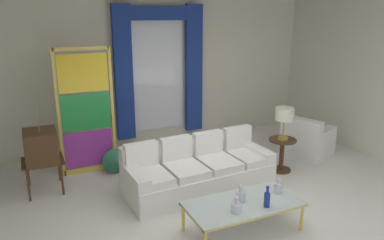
{
  "coord_description": "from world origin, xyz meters",
  "views": [
    {
      "loc": [
        -2.43,
        -4.39,
        2.74
      ],
      "look_at": [
        -0.02,
        0.9,
        1.05
      ],
      "focal_mm": 34.84,
      "sensor_mm": 36.0,
      "label": 1
    }
  ],
  "objects_px": {
    "coffee_table": "(243,205)",
    "vintage_tv": "(41,147)",
    "round_side_table": "(282,152)",
    "table_lamp_brass": "(284,115)",
    "bottle_crystal_tall": "(278,187)",
    "peacock_figurine": "(116,162)",
    "bottle_ruby_flask": "(237,206)",
    "couch_white_long": "(197,170)",
    "stained_glass_divider": "(86,114)",
    "armchair_white": "(306,141)",
    "bottle_amber_squat": "(267,199)",
    "bottle_blue_decanter": "(241,195)"
  },
  "relations": [
    {
      "from": "coffee_table",
      "to": "bottle_crystal_tall",
      "type": "distance_m",
      "value": 0.57
    },
    {
      "from": "bottle_crystal_tall",
      "to": "bottle_amber_squat",
      "type": "xyz_separation_m",
      "value": [
        -0.35,
        -0.24,
        0.03
      ]
    },
    {
      "from": "coffee_table",
      "to": "armchair_white",
      "type": "distance_m",
      "value": 3.12
    },
    {
      "from": "couch_white_long",
      "to": "stained_glass_divider",
      "type": "xyz_separation_m",
      "value": [
        -1.45,
        1.37,
        0.75
      ]
    },
    {
      "from": "bottle_ruby_flask",
      "to": "stained_glass_divider",
      "type": "height_order",
      "value": "stained_glass_divider"
    },
    {
      "from": "stained_glass_divider",
      "to": "round_side_table",
      "type": "xyz_separation_m",
      "value": [
        3.11,
        -1.37,
        -0.7
      ]
    },
    {
      "from": "coffee_table",
      "to": "bottle_blue_decanter",
      "type": "height_order",
      "value": "bottle_blue_decanter"
    },
    {
      "from": "bottle_amber_squat",
      "to": "table_lamp_brass",
      "type": "xyz_separation_m",
      "value": [
        1.44,
        1.57,
        0.51
      ]
    },
    {
      "from": "bottle_ruby_flask",
      "to": "table_lamp_brass",
      "type": "xyz_separation_m",
      "value": [
        1.85,
        1.52,
        0.55
      ]
    },
    {
      "from": "bottle_amber_squat",
      "to": "peacock_figurine",
      "type": "xyz_separation_m",
      "value": [
        -1.27,
        2.64,
        -0.3
      ]
    },
    {
      "from": "bottle_blue_decanter",
      "to": "stained_glass_divider",
      "type": "distance_m",
      "value": 3.09
    },
    {
      "from": "couch_white_long",
      "to": "bottle_amber_squat",
      "type": "relative_size",
      "value": 8.35
    },
    {
      "from": "coffee_table",
      "to": "bottle_crystal_tall",
      "type": "relative_size",
      "value": 6.48
    },
    {
      "from": "peacock_figurine",
      "to": "bottle_crystal_tall",
      "type": "bearing_deg",
      "value": -55.76
    },
    {
      "from": "bottle_amber_squat",
      "to": "bottle_ruby_flask",
      "type": "distance_m",
      "value": 0.41
    },
    {
      "from": "coffee_table",
      "to": "round_side_table",
      "type": "bearing_deg",
      "value": 39.38
    },
    {
      "from": "armchair_white",
      "to": "bottle_ruby_flask",
      "type": "bearing_deg",
      "value": -145.0
    },
    {
      "from": "stained_glass_divider",
      "to": "armchair_white",
      "type": "bearing_deg",
      "value": -13.36
    },
    {
      "from": "coffee_table",
      "to": "bottle_amber_squat",
      "type": "xyz_separation_m",
      "value": [
        0.21,
        -0.21,
        0.14
      ]
    },
    {
      "from": "coffee_table",
      "to": "vintage_tv",
      "type": "distance_m",
      "value": 3.22
    },
    {
      "from": "bottle_amber_squat",
      "to": "vintage_tv",
      "type": "height_order",
      "value": "vintage_tv"
    },
    {
      "from": "round_side_table",
      "to": "table_lamp_brass",
      "type": "relative_size",
      "value": 1.04
    },
    {
      "from": "bottle_blue_decanter",
      "to": "peacock_figurine",
      "type": "xyz_separation_m",
      "value": [
        -1.06,
        2.36,
        -0.27
      ]
    },
    {
      "from": "vintage_tv",
      "to": "round_side_table",
      "type": "xyz_separation_m",
      "value": [
        3.9,
        -0.93,
        -0.37
      ]
    },
    {
      "from": "peacock_figurine",
      "to": "table_lamp_brass",
      "type": "relative_size",
      "value": 1.05
    },
    {
      "from": "bottle_blue_decanter",
      "to": "bottle_amber_squat",
      "type": "xyz_separation_m",
      "value": [
        0.21,
        -0.27,
        0.04
      ]
    },
    {
      "from": "coffee_table",
      "to": "vintage_tv",
      "type": "bearing_deg",
      "value": 134.53
    },
    {
      "from": "bottle_blue_decanter",
      "to": "bottle_ruby_flask",
      "type": "bearing_deg",
      "value": -130.79
    },
    {
      "from": "table_lamp_brass",
      "to": "vintage_tv",
      "type": "bearing_deg",
      "value": 166.58
    },
    {
      "from": "bottle_ruby_flask",
      "to": "table_lamp_brass",
      "type": "height_order",
      "value": "table_lamp_brass"
    },
    {
      "from": "coffee_table",
      "to": "armchair_white",
      "type": "relative_size",
      "value": 1.39
    },
    {
      "from": "couch_white_long",
      "to": "peacock_figurine",
      "type": "distance_m",
      "value": 1.5
    },
    {
      "from": "bottle_crystal_tall",
      "to": "bottle_ruby_flask",
      "type": "xyz_separation_m",
      "value": [
        -0.76,
        -0.2,
        -0.01
      ]
    },
    {
      "from": "bottle_ruby_flask",
      "to": "bottle_blue_decanter",
      "type": "bearing_deg",
      "value": 49.21
    },
    {
      "from": "armchair_white",
      "to": "stained_glass_divider",
      "type": "xyz_separation_m",
      "value": [
        -4.03,
        0.96,
        0.77
      ]
    },
    {
      "from": "bottle_amber_squat",
      "to": "table_lamp_brass",
      "type": "bearing_deg",
      "value": 47.37
    },
    {
      "from": "bottle_ruby_flask",
      "to": "coffee_table",
      "type": "bearing_deg",
      "value": 39.58
    },
    {
      "from": "couch_white_long",
      "to": "table_lamp_brass",
      "type": "xyz_separation_m",
      "value": [
        1.66,
        -0.0,
        0.72
      ]
    },
    {
      "from": "round_side_table",
      "to": "vintage_tv",
      "type": "bearing_deg",
      "value": 166.58
    },
    {
      "from": "bottle_blue_decanter",
      "to": "round_side_table",
      "type": "bearing_deg",
      "value": 38.02
    },
    {
      "from": "bottle_crystal_tall",
      "to": "table_lamp_brass",
      "type": "bearing_deg",
      "value": 50.56
    },
    {
      "from": "bottle_amber_squat",
      "to": "round_side_table",
      "type": "height_order",
      "value": "bottle_amber_squat"
    },
    {
      "from": "couch_white_long",
      "to": "armchair_white",
      "type": "bearing_deg",
      "value": 9.2
    },
    {
      "from": "vintage_tv",
      "to": "armchair_white",
      "type": "xyz_separation_m",
      "value": [
        4.81,
        -0.51,
        -0.44
      ]
    },
    {
      "from": "vintage_tv",
      "to": "armchair_white",
      "type": "bearing_deg",
      "value": -6.07
    },
    {
      "from": "bottle_crystal_tall",
      "to": "couch_white_long",
      "type": "bearing_deg",
      "value": 113.38
    },
    {
      "from": "round_side_table",
      "to": "table_lamp_brass",
      "type": "distance_m",
      "value": 0.67
    },
    {
      "from": "couch_white_long",
      "to": "vintage_tv",
      "type": "height_order",
      "value": "vintage_tv"
    },
    {
      "from": "bottle_crystal_tall",
      "to": "armchair_white",
      "type": "bearing_deg",
      "value": 40.96
    },
    {
      "from": "couch_white_long",
      "to": "bottle_blue_decanter",
      "type": "bearing_deg",
      "value": -89.82
    }
  ]
}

